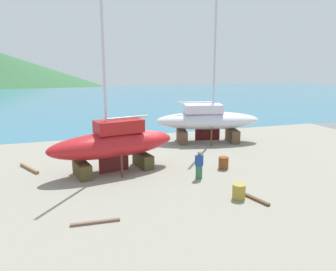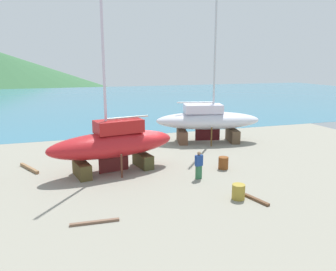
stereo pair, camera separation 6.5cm
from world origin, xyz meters
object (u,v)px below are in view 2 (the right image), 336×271
barrel_tipped_left (223,163)px  worker (199,165)px  barrel_blue_faded (238,192)px  sailboat_far_slipway (114,143)px  sailboat_large_starboard (207,120)px

barrel_tipped_left → worker: bearing=-151.4°
barrel_tipped_left → barrel_blue_faded: bearing=-108.4°
sailboat_far_slipway → sailboat_large_starboard: bearing=-159.7°
worker → barrel_tipped_left: size_ratio=2.12×
barrel_blue_faded → barrel_tipped_left: (1.53, 4.62, 0.01)m
sailboat_large_starboard → barrel_blue_faded: sailboat_large_starboard is taller
barrel_blue_faded → barrel_tipped_left: size_ratio=0.98×
worker → barrel_blue_faded: bearing=179.2°
barrel_tipped_left → sailboat_large_starboard: bearing=73.6°
sailboat_far_slipway → barrel_blue_faded: size_ratio=17.06×
sailboat_large_starboard → barrel_blue_faded: bearing=-94.0°
barrel_tipped_left → sailboat_far_slipway: bearing=166.3°
worker → barrel_blue_faded: 3.50m
sailboat_far_slipway → barrel_blue_faded: bearing=118.6°
sailboat_far_slipway → worker: 5.47m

